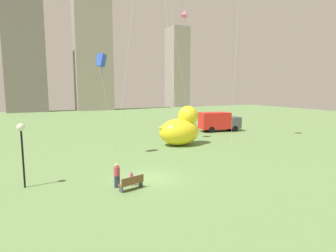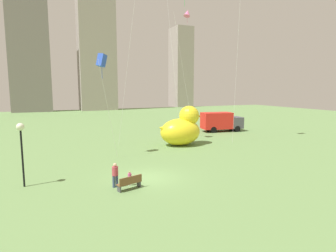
{
  "view_description": "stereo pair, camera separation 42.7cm",
  "coord_description": "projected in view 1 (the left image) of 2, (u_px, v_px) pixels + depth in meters",
  "views": [
    {
      "loc": [
        -6.87,
        -18.31,
        6.4
      ],
      "look_at": [
        3.28,
        4.02,
        3.11
      ],
      "focal_mm": 29.98,
      "sensor_mm": 36.0,
      "label": 1
    },
    {
      "loc": [
        -6.48,
        -18.48,
        6.4
      ],
      "look_at": [
        3.28,
        4.02,
        3.11
      ],
      "focal_mm": 29.98,
      "sensor_mm": 36.0,
      "label": 2
    }
  ],
  "objects": [
    {
      "name": "ground_plane",
      "position": [
        150.0,
        178.0,
        20.19
      ],
      "size": [
        140.0,
        140.0,
        0.0
      ],
      "primitive_type": "plane",
      "color": "#64884D"
    },
    {
      "name": "kite_pink",
      "position": [
        185.0,
        13.0,
        46.98
      ],
      "size": [
        3.36,
        3.32,
        19.64
      ],
      "color": "silver",
      "rests_on": "ground"
    },
    {
      "name": "kite_green",
      "position": [
        181.0,
        4.0,
        40.02
      ],
      "size": [
        2.13,
        3.71,
        20.42
      ],
      "color": "silver",
      "rests_on": "ground"
    },
    {
      "name": "lamppost",
      "position": [
        22.0,
        137.0,
        17.81
      ],
      "size": [
        0.49,
        0.49,
        4.22
      ],
      "color": "black",
      "rests_on": "ground"
    },
    {
      "name": "person_child",
      "position": [
        131.0,
        178.0,
        18.51
      ],
      "size": [
        0.24,
        0.24,
        0.97
      ],
      "color": "silver",
      "rests_on": "ground"
    },
    {
      "name": "kite_blue",
      "position": [
        101.0,
        61.0,
        25.01
      ],
      "size": [
        1.66,
        1.58,
        9.54
      ],
      "color": "silver",
      "rests_on": "ground"
    },
    {
      "name": "park_bench",
      "position": [
        132.0,
        183.0,
        17.77
      ],
      "size": [
        1.7,
        0.9,
        0.9
      ],
      "color": "brown",
      "rests_on": "ground"
    },
    {
      "name": "person_adult",
      "position": [
        117.0,
        174.0,
        18.14
      ],
      "size": [
        0.4,
        0.4,
        1.62
      ],
      "color": "#38476B",
      "rests_on": "ground"
    },
    {
      "name": "city_skyline",
      "position": [
        33.0,
        53.0,
        79.81
      ],
      "size": [
        84.18,
        18.44,
        37.62
      ],
      "color": "slate",
      "rests_on": "ground"
    },
    {
      "name": "giant_inflatable_duck",
      "position": [
        181.0,
        128.0,
        31.76
      ],
      "size": [
        5.38,
        3.45,
        4.46
      ],
      "color": "yellow",
      "rests_on": "ground"
    },
    {
      "name": "box_truck",
      "position": [
        219.0,
        122.0,
        42.08
      ],
      "size": [
        6.4,
        3.19,
        2.85
      ],
      "color": "red",
      "rests_on": "ground"
    }
  ]
}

